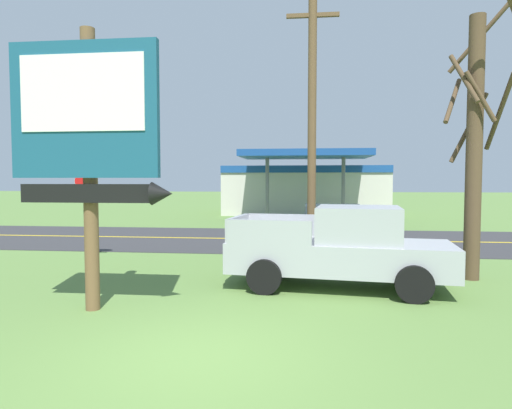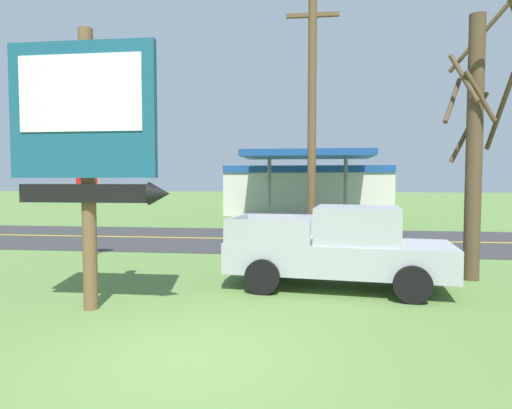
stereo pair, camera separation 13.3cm
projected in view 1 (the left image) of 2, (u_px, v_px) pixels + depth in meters
The scene contains 10 objects.
ground_plane at pixel (195, 359), 6.45m from camera, with size 180.00×180.00×0.00m, color #5B7F3D.
road_asphalt at pixel (269, 239), 19.35m from camera, with size 140.00×8.00×0.02m, color #333335.
road_centre_line at pixel (269, 239), 19.35m from camera, with size 126.00×0.20×0.01m, color gold.
motel_sign at pixel (89, 131), 8.57m from camera, with size 3.17×0.54×5.52m.
stop_sign at pixel (87, 197), 14.50m from camera, with size 0.80×0.08×2.95m.
utility_pole at pixel (312, 110), 13.62m from camera, with size 1.77×0.26×8.86m.
bare_tree at pixel (475, 139), 11.41m from camera, with size 2.23×2.40×7.24m.
gas_station at pixel (305, 188), 33.87m from camera, with size 12.00×11.50×4.40m.
pickup_silver_parked_on_lawn at pixel (342, 248), 10.65m from camera, with size 5.39×2.69×1.96m.
car_black_mid_lane at pixel (330, 226), 17.04m from camera, with size 4.20×2.00×1.64m.
Camera 1 is at (1.58, -6.18, 2.59)m, focal length 31.28 mm.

